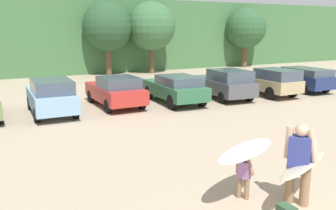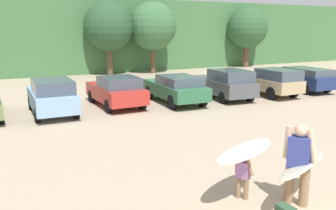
# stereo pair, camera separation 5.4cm
# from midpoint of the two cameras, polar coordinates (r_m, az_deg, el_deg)

# --- Properties ---
(hillside_ridge) EXTENTS (108.00, 12.00, 6.29)m
(hillside_ridge) POSITION_cam_midpoint_polar(r_m,az_deg,el_deg) (35.97, -17.67, 10.59)
(hillside_ridge) COLOR #427042
(hillside_ridge) RESTS_ON ground_plane
(tree_center) EXTENTS (4.02, 4.02, 5.94)m
(tree_center) POSITION_cam_midpoint_polar(r_m,az_deg,el_deg) (29.82, -9.73, 12.24)
(tree_center) COLOR brown
(tree_center) RESTS_ON ground_plane
(tree_center_left) EXTENTS (4.07, 4.07, 6.01)m
(tree_center_left) POSITION_cam_midpoint_polar(r_m,az_deg,el_deg) (30.69, -2.74, 12.47)
(tree_center_left) COLOR brown
(tree_center_left) RESTS_ON ground_plane
(tree_left) EXTENTS (3.97, 3.97, 5.81)m
(tree_left) POSITION_cam_midpoint_polar(r_m,az_deg,el_deg) (36.64, 12.31, 11.90)
(tree_left) COLOR brown
(tree_left) RESTS_ON ground_plane
(parked_car_sky_blue) EXTENTS (1.83, 4.13, 1.61)m
(parked_car_sky_blue) POSITION_cam_midpoint_polar(r_m,az_deg,el_deg) (16.55, -18.28, 1.36)
(parked_car_sky_blue) COLOR #84ADD1
(parked_car_sky_blue) RESTS_ON ground_plane
(parked_car_red) EXTENTS (1.93, 4.17, 1.51)m
(parked_car_red) POSITION_cam_midpoint_polar(r_m,az_deg,el_deg) (17.60, -8.47, 2.26)
(parked_car_red) COLOR #B72D28
(parked_car_red) RESTS_ON ground_plane
(parked_car_forest_green) EXTENTS (2.00, 4.48, 1.44)m
(parked_car_forest_green) POSITION_cam_midpoint_polar(r_m,az_deg,el_deg) (18.20, 1.06, 2.75)
(parked_car_forest_green) COLOR #2D6642
(parked_car_forest_green) RESTS_ON ground_plane
(parked_car_dark_gray) EXTENTS (2.14, 4.34, 1.62)m
(parked_car_dark_gray) POSITION_cam_midpoint_polar(r_m,az_deg,el_deg) (19.66, 8.92, 3.44)
(parked_car_dark_gray) COLOR #4C4F54
(parked_car_dark_gray) RESTS_ON ground_plane
(parked_car_tan) EXTENTS (1.78, 4.70, 1.58)m
(parked_car_tan) POSITION_cam_midpoint_polar(r_m,az_deg,el_deg) (21.22, 15.38, 3.75)
(parked_car_tan) COLOR tan
(parked_car_tan) RESTS_ON ground_plane
(parked_car_navy) EXTENTS (2.05, 4.87, 1.43)m
(parked_car_navy) POSITION_cam_midpoint_polar(r_m,az_deg,el_deg) (23.61, 20.17, 4.14)
(parked_car_navy) COLOR navy
(parked_car_navy) RESTS_ON ground_plane
(person_adult) EXTENTS (0.54, 0.68, 1.81)m
(person_adult) POSITION_cam_midpoint_polar(r_m,az_deg,el_deg) (8.14, 20.12, -8.19)
(person_adult) COLOR #8C6B4C
(person_adult) RESTS_ON ground_plane
(person_child) EXTENTS (0.32, 0.40, 1.03)m
(person_child) POSITION_cam_midpoint_polar(r_m,az_deg,el_deg) (8.23, 11.82, -10.74)
(person_child) COLOR #8C6B4C
(person_child) RESTS_ON ground_plane
(surfboard_cream) EXTENTS (2.24, 1.44, 0.30)m
(surfboard_cream) POSITION_cam_midpoint_polar(r_m,az_deg,el_deg) (8.22, 20.66, -8.93)
(surfboard_cream) COLOR beige
(surfboard_white) EXTENTS (2.20, 1.40, 0.12)m
(surfboard_white) POSITION_cam_midpoint_polar(r_m,az_deg,el_deg) (7.99, 12.32, -7.07)
(surfboard_white) COLOR white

